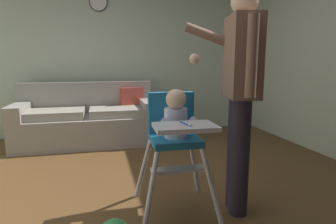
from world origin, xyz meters
The scene contains 6 objects.
ground centered at (0.00, 0.00, -0.05)m, with size 6.31×6.55×0.10m, color brown.
wall_far centered at (0.00, 2.50, 1.37)m, with size 5.51×0.06×2.75m, color beige.
couch centered at (-0.52, 1.98, 0.33)m, with size 1.93×0.86×0.86m.
high_chair centered at (0.19, -0.19, 0.66)m, with size 0.63×0.74×0.96m.
adult_standing centered at (0.65, -0.30, 0.94)m, with size 0.51×0.57×1.65m.
wall_clock centered at (-0.31, 2.46, 2.05)m, with size 0.27×0.04×0.27m.
Camera 1 is at (-0.35, -2.19, 1.13)m, focal length 30.38 mm.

